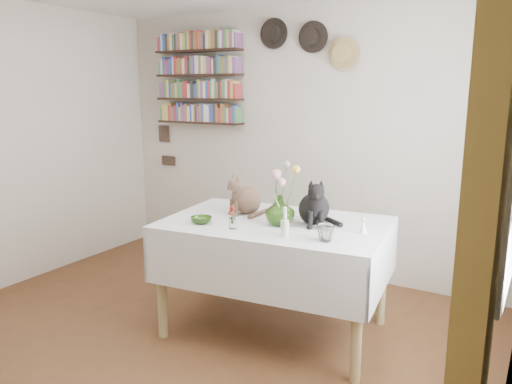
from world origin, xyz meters
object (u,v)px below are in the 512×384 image
Objects in this scene: flower_vase at (280,210)px; bookshelf_unit at (199,79)px; black_cat at (314,200)px; tabby_cat at (248,193)px; dining_table at (275,249)px.

bookshelf_unit is at bearing 141.96° from flower_vase.
bookshelf_unit reaches higher than flower_vase.
flower_vase is (-0.18, -0.16, -0.06)m from black_cat.
tabby_cat is 0.31× the size of bookshelf_unit.
dining_table is 1.65× the size of bookshelf_unit.
flower_vase is (0.37, -0.18, -0.05)m from tabby_cat.
black_cat is 1.59× the size of flower_vase.
flower_vase is 0.21× the size of bookshelf_unit.
tabby_cat is 1.48× the size of flower_vase.
tabby_cat is at bearing 148.48° from black_cat.
tabby_cat is 0.55m from black_cat.
flower_vase reaches higher than dining_table.
flower_vase is 2.27m from bookshelf_unit.
tabby_cat is at bearing 159.72° from dining_table.
flower_vase is (0.07, -0.07, 0.31)m from dining_table.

